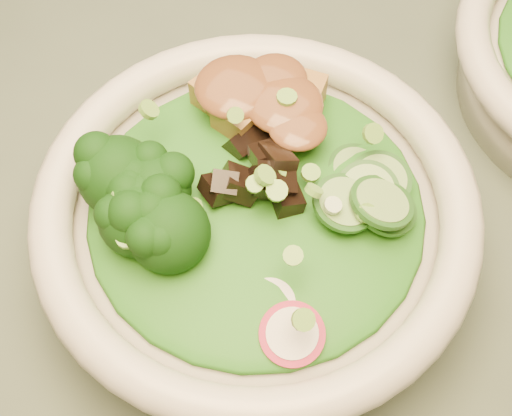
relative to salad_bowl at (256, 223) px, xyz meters
The scene contains 9 objects.
salad_bowl is the anchor object (origin of this frame).
lettuce_bed 0.02m from the salad_bowl, ahead, with size 0.23×0.23×0.03m, color #206615.
broccoli_florets 0.08m from the salad_bowl, 141.11° to the right, with size 0.09×0.08×0.05m, color black, non-canonical shape.
radish_slices 0.08m from the salad_bowl, 50.67° to the right, with size 0.13×0.05×0.02m, color #A10C2F, non-canonical shape.
cucumber_slices 0.08m from the salad_bowl, 35.62° to the left, with size 0.08×0.08×0.04m, color #90B866, non-canonical shape.
mushroom_heap 0.04m from the salad_bowl, 126.78° to the left, with size 0.08×0.08×0.05m, color black, non-canonical shape.
tofu_cubes 0.08m from the salad_bowl, 125.29° to the left, with size 0.10×0.07×0.04m, color olive, non-canonical shape.
peanut_sauce 0.09m from the salad_bowl, 125.29° to the left, with size 0.08×0.06×0.02m, color brown.
scallion_garnish 0.05m from the salad_bowl, ahead, with size 0.22×0.22×0.03m, color #70AD3D, non-canonical shape.
Camera 1 is at (-0.10, -0.27, 1.24)m, focal length 50.00 mm.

